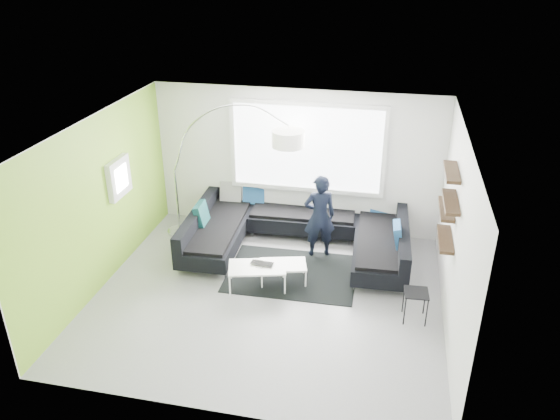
{
  "coord_description": "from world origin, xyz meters",
  "views": [
    {
      "loc": [
        1.73,
        -7.13,
        5.11
      ],
      "look_at": [
        0.02,
        0.9,
        1.13
      ],
      "focal_mm": 35.0,
      "sensor_mm": 36.0,
      "label": 1
    }
  ],
  "objects_px": {
    "side_table": "(415,306)",
    "person": "(320,216)",
    "laptop": "(261,265)",
    "coffee_table": "(270,274)",
    "arc_lamp": "(174,170)",
    "sectional_sofa": "(297,233)"
  },
  "relations": [
    {
      "from": "sectional_sofa",
      "to": "laptop",
      "type": "distance_m",
      "value": 1.32
    },
    {
      "from": "arc_lamp",
      "to": "laptop",
      "type": "height_order",
      "value": "arc_lamp"
    },
    {
      "from": "sectional_sofa",
      "to": "arc_lamp",
      "type": "distance_m",
      "value": 2.6
    },
    {
      "from": "sectional_sofa",
      "to": "laptop",
      "type": "height_order",
      "value": "sectional_sofa"
    },
    {
      "from": "arc_lamp",
      "to": "person",
      "type": "height_order",
      "value": "arc_lamp"
    },
    {
      "from": "coffee_table",
      "to": "arc_lamp",
      "type": "height_order",
      "value": "arc_lamp"
    },
    {
      "from": "coffee_table",
      "to": "arc_lamp",
      "type": "distance_m",
      "value": 2.81
    },
    {
      "from": "arc_lamp",
      "to": "laptop",
      "type": "bearing_deg",
      "value": -34.03
    },
    {
      "from": "coffee_table",
      "to": "person",
      "type": "height_order",
      "value": "person"
    },
    {
      "from": "sectional_sofa",
      "to": "person",
      "type": "height_order",
      "value": "person"
    },
    {
      "from": "coffee_table",
      "to": "person",
      "type": "relative_size",
      "value": 0.77
    },
    {
      "from": "person",
      "to": "laptop",
      "type": "bearing_deg",
      "value": 39.42
    },
    {
      "from": "sectional_sofa",
      "to": "side_table",
      "type": "xyz_separation_m",
      "value": [
        2.09,
        -1.64,
        -0.13
      ]
    },
    {
      "from": "side_table",
      "to": "laptop",
      "type": "distance_m",
      "value": 2.51
    },
    {
      "from": "coffee_table",
      "to": "side_table",
      "type": "bearing_deg",
      "value": -26.14
    },
    {
      "from": "sectional_sofa",
      "to": "arc_lamp",
      "type": "bearing_deg",
      "value": 172.12
    },
    {
      "from": "side_table",
      "to": "person",
      "type": "xyz_separation_m",
      "value": [
        -1.7,
        1.62,
        0.54
      ]
    },
    {
      "from": "side_table",
      "to": "laptop",
      "type": "relative_size",
      "value": 1.23
    },
    {
      "from": "side_table",
      "to": "person",
      "type": "bearing_deg",
      "value": 136.37
    },
    {
      "from": "laptop",
      "to": "person",
      "type": "bearing_deg",
      "value": 62.75
    },
    {
      "from": "side_table",
      "to": "laptop",
      "type": "bearing_deg",
      "value": 171.34
    },
    {
      "from": "sectional_sofa",
      "to": "laptop",
      "type": "relative_size",
      "value": 10.21
    }
  ]
}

